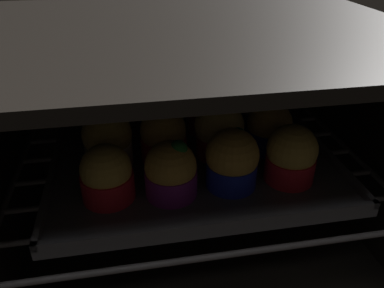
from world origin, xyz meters
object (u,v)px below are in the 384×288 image
object	(u,v)px
muffin_row2_col2	(206,110)
muffin_row2_col3	(254,108)
muffin_row1_col0	(108,139)
muffin_row1_col2	(219,131)
muffin_row0_col0	(107,175)
muffin_row1_col3	(269,128)
muffin_row0_col1	(171,171)
baking_tray	(192,159)
muffin_row1_col1	(163,136)
muffin_row2_col1	(160,115)
muffin_row2_col0	(106,117)
muffin_row0_col3	(291,155)
muffin_row0_col2	(232,160)

from	to	relation	value
muffin_row2_col2	muffin_row2_col3	distance (cm)	8.74
muffin_row1_col0	muffin_row1_col2	bearing A→B (deg)	-1.35
muffin_row0_col0	muffin_row1_col2	world-z (taller)	muffin_row1_col2
muffin_row1_col2	muffin_row1_col3	bearing A→B (deg)	3.34
muffin_row0_col1	muffin_row1_col2	distance (cm)	12.30
baking_tray	muffin_row1_col1	xyz separation A→B (cm)	(-4.38, 0.17, 4.41)
muffin_row2_col1	muffin_row1_col0	bearing A→B (deg)	-137.25
muffin_row1_col2	muffin_row1_col3	xyz separation A→B (cm)	(8.28, 0.48, -0.52)
baking_tray	muffin_row0_col0	distance (cm)	15.69
muffin_row1_col2	muffin_row2_col2	size ratio (longest dim) A/B	1.10
muffin_row1_col1	muffin_row2_col3	bearing A→B (deg)	25.57
muffin_row0_col0	muffin_row2_col0	xyz separation A→B (cm)	(-0.29, 17.02, 0.19)
muffin_row0_col3	muffin_row1_col1	size ratio (longest dim) A/B	1.00
baking_tray	muffin_row1_col0	xyz separation A→B (cm)	(-12.63, 0.23, 4.67)
muffin_row0_col3	muffin_row1_col1	bearing A→B (deg)	152.84
muffin_row0_col0	muffin_row0_col2	distance (cm)	16.74
muffin_row1_col1	muffin_row1_col3	bearing A→B (deg)	0.51
muffin_row2_col0	muffin_row2_col1	world-z (taller)	muffin_row2_col0
muffin_row1_col1	muffin_row1_col3	world-z (taller)	muffin_row1_col1
muffin_row0_col2	muffin_row2_col2	distance (cm)	16.81
baking_tray	muffin_row2_col3	bearing A→B (deg)	33.31
muffin_row2_col0	muffin_row1_col1	bearing A→B (deg)	-44.97
muffin_row0_col3	muffin_row1_col0	bearing A→B (deg)	160.87
muffin_row0_col0	muffin_row2_col3	bearing A→B (deg)	33.11
muffin_row1_col3	muffin_row1_col2	bearing A→B (deg)	-176.66
muffin_row1_col2	muffin_row2_col0	bearing A→B (deg)	152.50
muffin_row1_col3	muffin_row2_col1	xyz separation A→B (cm)	(-16.50, 7.86, -0.09)
muffin_row0_col1	muffin_row1_col0	xyz separation A→B (cm)	(-8.21, 9.16, 0.59)
muffin_row2_col3	muffin_row0_col2	bearing A→B (deg)	-117.40
muffin_row1_col2	muffin_row2_col3	world-z (taller)	muffin_row1_col2
muffin_row0_col3	muffin_row0_col2	bearing A→B (deg)	179.22
muffin_row0_col2	muffin_row1_col0	world-z (taller)	muffin_row1_col0
muffin_row2_col2	muffin_row1_col2	bearing A→B (deg)	-88.20
muffin_row0_col2	muffin_row2_col0	bearing A→B (deg)	134.79
baking_tray	muffin_row1_col2	bearing A→B (deg)	-2.27
muffin_row0_col3	muffin_row2_col2	xyz separation A→B (cm)	(-8.54, 16.93, -0.14)
muffin_row1_col1	muffin_row2_col2	size ratio (longest dim) A/B	1.04
muffin_row1_col3	muffin_row2_col2	bearing A→B (deg)	136.44
muffin_row1_col3	muffin_row2_col2	xyz separation A→B (cm)	(-8.55, 8.14, 0.12)
muffin_row2_col1	baking_tray	bearing A→B (deg)	-63.80
muffin_row0_col1	muffin_row0_col2	bearing A→B (deg)	3.90
muffin_row2_col2	muffin_row2_col3	bearing A→B (deg)	-0.90
baking_tray	muffin_row2_col2	world-z (taller)	muffin_row2_col2
muffin_row2_col0	muffin_row2_col3	bearing A→B (deg)	-1.06
muffin_row0_col1	baking_tray	bearing A→B (deg)	63.71
muffin_row0_col2	muffin_row2_col2	bearing A→B (deg)	90.30
muffin_row0_col3	muffin_row2_col2	bearing A→B (deg)	116.77
muffin_row2_col0	muffin_row2_col3	distance (cm)	25.68
muffin_row1_col1	muffin_row2_col1	bearing A→B (deg)	87.49
muffin_row0_col1	muffin_row2_col3	size ratio (longest dim) A/B	1.08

